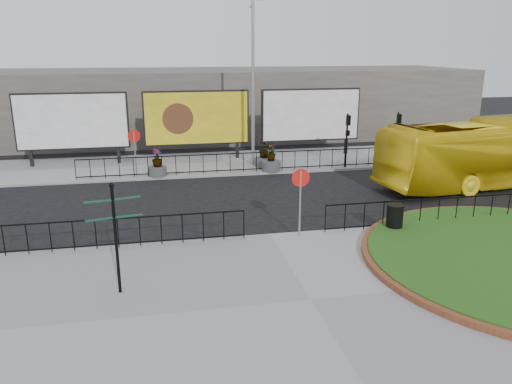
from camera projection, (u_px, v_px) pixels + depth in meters
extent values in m
plane|color=black|center=(270.00, 237.00, 18.15)|extent=(90.00, 90.00, 0.00)
cube|color=gray|center=(310.00, 301.00, 13.43)|extent=(30.00, 10.00, 0.12)
cube|color=gray|center=(225.00, 163.00, 29.43)|extent=(44.00, 6.00, 0.12)
cylinder|color=gray|center=(135.00, 154.00, 25.70)|extent=(0.07, 0.07, 2.40)
cylinder|color=red|center=(134.00, 136.00, 25.43)|extent=(0.64, 0.03, 0.64)
cylinder|color=white|center=(134.00, 136.00, 25.45)|extent=(0.50, 0.03, 0.50)
cylinder|color=gray|center=(300.00, 204.00, 17.59)|extent=(0.07, 0.07, 2.40)
cylinder|color=red|center=(301.00, 178.00, 17.32)|extent=(0.64, 0.03, 0.64)
cylinder|color=white|center=(301.00, 178.00, 17.34)|extent=(0.50, 0.03, 0.50)
cube|color=black|center=(31.00, 158.00, 28.18)|extent=(0.18, 0.18, 1.00)
cube|color=black|center=(119.00, 154.00, 29.08)|extent=(0.18, 0.18, 1.00)
cube|color=black|center=(72.00, 121.00, 28.07)|extent=(6.20, 0.25, 3.20)
cube|color=white|center=(72.00, 122.00, 27.92)|extent=(6.00, 0.06, 3.00)
cube|color=black|center=(157.00, 153.00, 29.49)|extent=(0.18, 0.18, 1.00)
cube|color=black|center=(237.00, 150.00, 30.39)|extent=(0.18, 0.18, 1.00)
cube|color=black|center=(197.00, 118.00, 29.38)|extent=(6.20, 0.25, 3.20)
cube|color=yellow|center=(197.00, 118.00, 29.23)|extent=(6.00, 0.06, 3.00)
cube|color=black|center=(272.00, 148.00, 30.80)|extent=(0.18, 0.18, 1.00)
cube|color=black|center=(346.00, 145.00, 31.69)|extent=(0.18, 0.18, 1.00)
cube|color=black|center=(311.00, 115.00, 30.68)|extent=(6.20, 0.25, 3.20)
cube|color=white|center=(311.00, 115.00, 30.53)|extent=(6.00, 0.06, 3.00)
cylinder|color=gray|center=(253.00, 85.00, 27.49)|extent=(0.18, 0.18, 9.00)
cylinder|color=gray|center=(253.00, 1.00, 26.27)|extent=(0.43, 0.10, 0.77)
cylinder|color=black|center=(346.00, 141.00, 27.76)|extent=(0.10, 0.10, 3.00)
cube|color=black|center=(348.00, 120.00, 27.32)|extent=(0.22, 0.18, 0.55)
cube|color=black|center=(348.00, 133.00, 27.52)|extent=(0.20, 0.16, 0.30)
cylinder|color=black|center=(396.00, 139.00, 28.32)|extent=(0.10, 0.10, 3.00)
cube|color=black|center=(399.00, 119.00, 27.88)|extent=(0.22, 0.18, 0.55)
cube|color=black|center=(398.00, 131.00, 28.08)|extent=(0.20, 0.16, 0.30)
cube|color=#68635B|center=(207.00, 103.00, 38.16)|extent=(40.00, 10.00, 5.00)
cylinder|color=black|center=(116.00, 241.00, 13.39)|extent=(0.09, 0.09, 3.03)
sphere|color=black|center=(111.00, 185.00, 12.96)|extent=(0.13, 0.13, 0.13)
cube|color=#0D3124|center=(98.00, 202.00, 12.95)|extent=(0.72, 0.23, 0.03)
cube|color=#0D3124|center=(127.00, 198.00, 13.24)|extent=(0.72, 0.33, 0.03)
cube|color=#0D3124|center=(99.00, 220.00, 13.05)|extent=(0.72, 0.30, 0.03)
cube|color=#0D3124|center=(129.00, 216.00, 13.33)|extent=(0.72, 0.23, 0.03)
cylinder|color=black|center=(395.00, 219.00, 18.14)|extent=(0.59, 0.59, 0.99)
cylinder|color=black|center=(396.00, 206.00, 17.99)|extent=(0.64, 0.64, 0.07)
imported|color=gold|center=(491.00, 153.00, 24.44)|extent=(12.16, 4.57, 3.31)
cylinder|color=#4C4C4F|center=(158.00, 171.00, 26.17)|extent=(0.95, 0.95, 0.49)
imported|color=#284C14|center=(157.00, 158.00, 25.97)|extent=(0.75, 0.75, 0.95)
cylinder|color=#4C4C4F|center=(264.00, 162.00, 28.21)|extent=(1.00, 1.00, 0.52)
imported|color=#284C14|center=(264.00, 149.00, 28.00)|extent=(0.77, 0.77, 0.97)
cylinder|color=#4C4C4F|center=(271.00, 166.00, 27.30)|extent=(1.05, 1.05, 0.55)
imported|color=#284C14|center=(271.00, 152.00, 27.09)|extent=(0.72, 0.72, 0.94)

